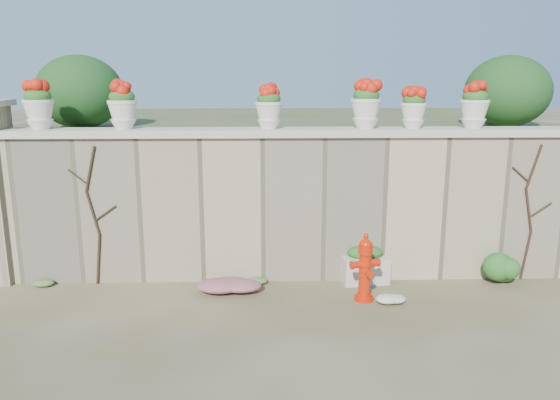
{
  "coord_description": "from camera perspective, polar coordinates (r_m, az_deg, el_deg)",
  "views": [
    {
      "loc": [
        -0.39,
        -5.54,
        2.81
      ],
      "look_at": [
        -0.19,
        1.4,
        1.21
      ],
      "focal_mm": 35.0,
      "sensor_mm": 36.0,
      "label": 1
    }
  ],
  "objects": [
    {
      "name": "ground",
      "position": [
        6.22,
        2.18,
        -13.85
      ],
      "size": [
        80.0,
        80.0,
        0.0
      ],
      "primitive_type": "plane",
      "color": "#473B23",
      "rests_on": "ground"
    },
    {
      "name": "stone_wall",
      "position": [
        7.57,
        1.35,
        -0.84
      ],
      "size": [
        8.0,
        0.4,
        2.0
      ],
      "primitive_type": "cube",
      "color": "tan",
      "rests_on": "ground"
    },
    {
      "name": "wall_cap",
      "position": [
        7.39,
        1.39,
        7.09
      ],
      "size": [
        8.1,
        0.52,
        0.1
      ],
      "primitive_type": "cube",
      "color": "beige",
      "rests_on": "stone_wall"
    },
    {
      "name": "raised_fill",
      "position": [
        10.7,
        0.46,
        3.25
      ],
      "size": [
        9.0,
        6.0,
        2.0
      ],
      "primitive_type": "cube",
      "color": "#384C23",
      "rests_on": "ground"
    },
    {
      "name": "back_shrub_left",
      "position": [
        8.99,
        -20.21,
        10.56
      ],
      "size": [
        1.3,
        1.3,
        1.1
      ],
      "primitive_type": "ellipsoid",
      "color": "#143814",
      "rests_on": "raised_fill"
    },
    {
      "name": "back_shrub_right",
      "position": [
        9.35,
        22.67,
        10.42
      ],
      "size": [
        1.3,
        1.3,
        1.1
      ],
      "primitive_type": "ellipsoid",
      "color": "#143814",
      "rests_on": "raised_fill"
    },
    {
      "name": "vine_left",
      "position": [
        7.69,
        -18.87,
        -1.39
      ],
      "size": [
        0.6,
        0.04,
        1.91
      ],
      "color": "black",
      "rests_on": "ground"
    },
    {
      "name": "vine_right",
      "position": [
        8.19,
        24.62,
        -1.04
      ],
      "size": [
        0.6,
        0.04,
        1.91
      ],
      "color": "black",
      "rests_on": "ground"
    },
    {
      "name": "fire_hydrant",
      "position": [
        6.99,
        8.88,
        -6.96
      ],
      "size": [
        0.38,
        0.27,
        0.88
      ],
      "rotation": [
        0.0,
        0.0,
        0.28
      ],
      "color": "red",
      "rests_on": "ground"
    },
    {
      "name": "planter_box",
      "position": [
        7.66,
        8.82,
        -6.75
      ],
      "size": [
        0.67,
        0.44,
        0.52
      ],
      "rotation": [
        0.0,
        0.0,
        0.13
      ],
      "color": "beige",
      "rests_on": "ground"
    },
    {
      "name": "green_shrub",
      "position": [
        8.02,
        22.77,
        -6.38
      ],
      "size": [
        0.61,
        0.54,
        0.58
      ],
      "primitive_type": "ellipsoid",
      "color": "#1E5119",
      "rests_on": "ground"
    },
    {
      "name": "magenta_clump",
      "position": [
        7.31,
        -4.96,
        -8.65
      ],
      "size": [
        0.88,
        0.59,
        0.23
      ],
      "primitive_type": "ellipsoid",
      "color": "#BD256B",
      "rests_on": "ground"
    },
    {
      "name": "white_flowers",
      "position": [
        7.06,
        11.58,
        -10.03
      ],
      "size": [
        0.44,
        0.35,
        0.16
      ],
      "primitive_type": "ellipsoid",
      "color": "white",
      "rests_on": "ground"
    },
    {
      "name": "urn_pot_0",
      "position": [
        7.92,
        -23.92,
        9.0
      ],
      "size": [
        0.4,
        0.4,
        0.62
      ],
      "color": "silver",
      "rests_on": "wall_cap"
    },
    {
      "name": "urn_pot_1",
      "position": [
        7.58,
        -16.14,
        9.41
      ],
      "size": [
        0.39,
        0.39,
        0.61
      ],
      "color": "silver",
      "rests_on": "wall_cap"
    },
    {
      "name": "urn_pot_2",
      "position": [
        7.35,
        -1.18,
        9.66
      ],
      "size": [
        0.36,
        0.36,
        0.57
      ],
      "color": "silver",
      "rests_on": "wall_cap"
    },
    {
      "name": "urn_pot_3",
      "position": [
        7.47,
        8.97,
        9.82
      ],
      "size": [
        0.41,
        0.41,
        0.64
      ],
      "color": "silver",
      "rests_on": "wall_cap"
    },
    {
      "name": "urn_pot_4",
      "position": [
        7.62,
        13.79,
        9.32
      ],
      "size": [
        0.35,
        0.35,
        0.55
      ],
      "color": "silver",
      "rests_on": "wall_cap"
    },
    {
      "name": "urn_pot_5",
      "position": [
        7.87,
        19.66,
        9.28
      ],
      "size": [
        0.39,
        0.39,
        0.61
      ],
      "color": "silver",
      "rests_on": "wall_cap"
    }
  ]
}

